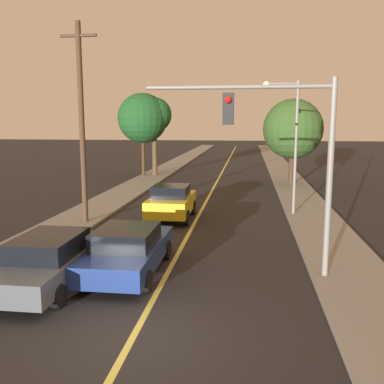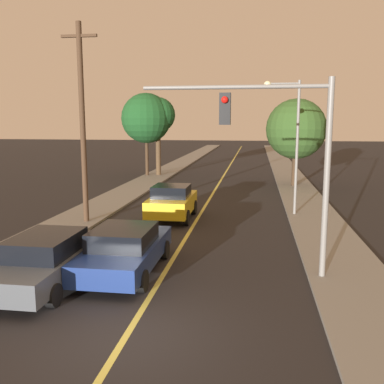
{
  "view_description": "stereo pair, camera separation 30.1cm",
  "coord_description": "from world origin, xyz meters",
  "px_view_note": "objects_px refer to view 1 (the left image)",
  "views": [
    {
      "loc": [
        2.39,
        -8.37,
        4.59
      ],
      "look_at": [
        0.0,
        9.71,
        1.6
      ],
      "focal_mm": 40.0,
      "sensor_mm": 36.0,
      "label": 1
    },
    {
      "loc": [
        2.68,
        -8.32,
        4.59
      ],
      "look_at": [
        0.0,
        9.71,
        1.6
      ],
      "focal_mm": 40.0,
      "sensor_mm": 36.0,
      "label": 2
    }
  ],
  "objects_px": {
    "traffic_signal_mast": "(284,141)",
    "tree_right_near": "(293,129)",
    "utility_pole_left": "(82,121)",
    "tree_left_far": "(143,118)",
    "car_near_lane_second": "(171,202)",
    "streetlamp_right": "(287,128)",
    "car_outer_lane_front": "(52,259)",
    "car_near_lane_front": "(128,250)",
    "tree_left_near": "(154,116)"
  },
  "relations": [
    {
      "from": "car_near_lane_second",
      "to": "car_outer_lane_front",
      "type": "bearing_deg",
      "value": -102.38
    },
    {
      "from": "traffic_signal_mast",
      "to": "tree_left_far",
      "type": "relative_size",
      "value": 0.83
    },
    {
      "from": "tree_left_near",
      "to": "tree_left_far",
      "type": "relative_size",
      "value": 0.95
    },
    {
      "from": "car_near_lane_second",
      "to": "tree_left_far",
      "type": "xyz_separation_m",
      "value": [
        -5.24,
        15.67,
        4.06
      ]
    },
    {
      "from": "car_near_lane_second",
      "to": "utility_pole_left",
      "type": "bearing_deg",
      "value": -158.15
    },
    {
      "from": "car_near_lane_second",
      "to": "tree_left_near",
      "type": "distance_m",
      "value": 17.06
    },
    {
      "from": "car_near_lane_second",
      "to": "tree_left_far",
      "type": "relative_size",
      "value": 0.57
    },
    {
      "from": "streetlamp_right",
      "to": "tree_left_near",
      "type": "bearing_deg",
      "value": 124.04
    },
    {
      "from": "car_outer_lane_front",
      "to": "streetlamp_right",
      "type": "distance_m",
      "value": 13.01
    },
    {
      "from": "car_near_lane_second",
      "to": "streetlamp_right",
      "type": "xyz_separation_m",
      "value": [
        5.43,
        1.53,
        3.45
      ]
    },
    {
      "from": "tree_left_far",
      "to": "utility_pole_left",
      "type": "bearing_deg",
      "value": -84.86
    },
    {
      "from": "traffic_signal_mast",
      "to": "utility_pole_left",
      "type": "bearing_deg",
      "value": 145.51
    },
    {
      "from": "car_near_lane_second",
      "to": "streetlamp_right",
      "type": "relative_size",
      "value": 0.61
    },
    {
      "from": "car_near_lane_front",
      "to": "tree_right_near",
      "type": "xyz_separation_m",
      "value": [
        6.66,
        18.79,
        3.35
      ]
    },
    {
      "from": "tree_left_near",
      "to": "utility_pole_left",
      "type": "bearing_deg",
      "value": -87.99
    },
    {
      "from": "tree_left_far",
      "to": "car_near_lane_second",
      "type": "bearing_deg",
      "value": -71.52
    },
    {
      "from": "traffic_signal_mast",
      "to": "streetlamp_right",
      "type": "distance_m",
      "value": 8.74
    },
    {
      "from": "car_outer_lane_front",
      "to": "tree_right_near",
      "type": "relative_size",
      "value": 0.82
    },
    {
      "from": "traffic_signal_mast",
      "to": "tree_left_far",
      "type": "distance_m",
      "value": 24.88
    },
    {
      "from": "traffic_signal_mast",
      "to": "tree_left_far",
      "type": "height_order",
      "value": "tree_left_far"
    },
    {
      "from": "car_near_lane_front",
      "to": "car_near_lane_second",
      "type": "distance_m",
      "value": 7.45
    },
    {
      "from": "streetlamp_right",
      "to": "utility_pole_left",
      "type": "height_order",
      "value": "utility_pole_left"
    },
    {
      "from": "car_outer_lane_front",
      "to": "tree_left_near",
      "type": "relative_size",
      "value": 0.77
    },
    {
      "from": "car_near_lane_front",
      "to": "car_near_lane_second",
      "type": "height_order",
      "value": "car_near_lane_second"
    },
    {
      "from": "car_near_lane_second",
      "to": "streetlamp_right",
      "type": "height_order",
      "value": "streetlamp_right"
    },
    {
      "from": "car_outer_lane_front",
      "to": "utility_pole_left",
      "type": "xyz_separation_m",
      "value": [
        -1.8,
        7.14,
        3.89
      ]
    },
    {
      "from": "car_near_lane_second",
      "to": "streetlamp_right",
      "type": "distance_m",
      "value": 6.61
    },
    {
      "from": "utility_pole_left",
      "to": "tree_left_far",
      "type": "xyz_separation_m",
      "value": [
        -1.54,
        17.15,
        0.26
      ]
    },
    {
      "from": "car_near_lane_front",
      "to": "car_outer_lane_front",
      "type": "relative_size",
      "value": 0.94
    },
    {
      "from": "traffic_signal_mast",
      "to": "streetlamp_right",
      "type": "bearing_deg",
      "value": 84.47
    },
    {
      "from": "streetlamp_right",
      "to": "tree_left_near",
      "type": "distance_m",
      "value": 17.42
    },
    {
      "from": "car_near_lane_second",
      "to": "tree_left_far",
      "type": "height_order",
      "value": "tree_left_far"
    },
    {
      "from": "car_near_lane_second",
      "to": "utility_pole_left",
      "type": "distance_m",
      "value": 5.5
    },
    {
      "from": "car_near_lane_second",
      "to": "car_outer_lane_front",
      "type": "distance_m",
      "value": 8.83
    },
    {
      "from": "utility_pole_left",
      "to": "tree_left_far",
      "type": "bearing_deg",
      "value": 95.14
    },
    {
      "from": "traffic_signal_mast",
      "to": "tree_left_near",
      "type": "height_order",
      "value": "tree_left_near"
    },
    {
      "from": "car_near_lane_second",
      "to": "car_outer_lane_front",
      "type": "relative_size",
      "value": 0.78
    },
    {
      "from": "traffic_signal_mast",
      "to": "tree_left_near",
      "type": "xyz_separation_m",
      "value": [
        -8.9,
        23.12,
        1.06
      ]
    },
    {
      "from": "tree_left_near",
      "to": "tree_right_near",
      "type": "distance_m",
      "value": 11.95
    },
    {
      "from": "tree_left_near",
      "to": "traffic_signal_mast",
      "type": "bearing_deg",
      "value": -68.95
    },
    {
      "from": "car_outer_lane_front",
      "to": "tree_left_far",
      "type": "xyz_separation_m",
      "value": [
        -3.35,
        24.29,
        4.15
      ]
    },
    {
      "from": "car_near_lane_front",
      "to": "tree_left_far",
      "type": "bearing_deg",
      "value": 102.76
    },
    {
      "from": "traffic_signal_mast",
      "to": "tree_right_near",
      "type": "distance_m",
      "value": 18.63
    },
    {
      "from": "tree_left_far",
      "to": "tree_right_near",
      "type": "distance_m",
      "value": 12.69
    },
    {
      "from": "car_near_lane_second",
      "to": "traffic_signal_mast",
      "type": "xyz_separation_m",
      "value": [
        4.59,
        -7.17,
        3.2
      ]
    },
    {
      "from": "traffic_signal_mast",
      "to": "utility_pole_left",
      "type": "relative_size",
      "value": 0.65
    },
    {
      "from": "streetlamp_right",
      "to": "tree_left_near",
      "type": "height_order",
      "value": "tree_left_near"
    },
    {
      "from": "car_near_lane_front",
      "to": "utility_pole_left",
      "type": "distance_m",
      "value": 8.03
    },
    {
      "from": "car_outer_lane_front",
      "to": "tree_right_near",
      "type": "xyz_separation_m",
      "value": [
        8.56,
        19.96,
        3.35
      ]
    },
    {
      "from": "car_outer_lane_front",
      "to": "streetlamp_right",
      "type": "relative_size",
      "value": 0.78
    }
  ]
}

